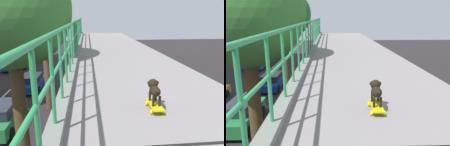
% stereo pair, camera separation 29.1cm
% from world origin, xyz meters
% --- Properties ---
extents(car_green_fifth, '(1.74, 4.41, 1.56)m').
position_xyz_m(car_green_fifth, '(-4.86, 11.64, 0.76)').
color(car_green_fifth, '#227239').
rests_on(car_green_fifth, ground).
extents(car_blue_seventh, '(1.86, 4.47, 1.32)m').
position_xyz_m(car_blue_seventh, '(-4.91, 19.14, 0.64)').
color(car_blue_seventh, navy).
rests_on(car_blue_seventh, ground).
extents(city_bus, '(2.70, 10.14, 3.04)m').
position_xyz_m(city_bus, '(-8.87, 30.20, 1.74)').
color(city_bus, '#144A8E').
rests_on(city_bus, ground).
extents(roadside_tree_mid, '(3.74, 3.74, 8.50)m').
position_xyz_m(roadside_tree_mid, '(-2.16, 6.18, 6.59)').
color(roadside_tree_mid, '#48381F').
rests_on(roadside_tree_mid, ground).
extents(roadside_tree_far, '(3.67, 3.67, 8.24)m').
position_xyz_m(roadside_tree_far, '(-2.63, 14.44, 6.45)').
color(roadside_tree_far, brown).
rests_on(roadside_tree_far, ground).
extents(toy_skateboard, '(0.22, 0.50, 0.09)m').
position_xyz_m(toy_skateboard, '(1.10, 1.78, 5.23)').
color(toy_skateboard, '#CCBF0E').
rests_on(toy_skateboard, overpass_deck).
extents(small_dog, '(0.18, 0.42, 0.33)m').
position_xyz_m(small_dog, '(1.10, 1.84, 5.45)').
color(small_dog, black).
rests_on(small_dog, toy_skateboard).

